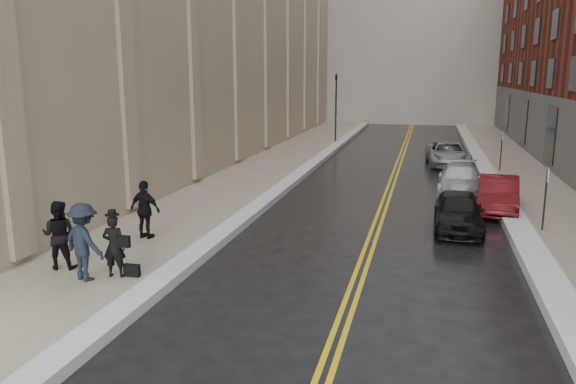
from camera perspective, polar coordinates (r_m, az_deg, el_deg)
The scene contains 18 objects.
ground at distance 13.16m, azimuth -5.28°, elevation -11.46°, with size 160.00×160.00×0.00m, color black.
sidewalk_left at distance 29.14m, azimuth -3.32°, elevation 1.79°, with size 4.00×64.00×0.15m, color gray.
sidewalk_right at distance 28.30m, azimuth 23.79°, elevation 0.48°, with size 3.00×64.00×0.15m, color gray.
lane_stripe_a at distance 27.92m, azimuth 10.29°, elevation 1.02°, with size 0.12×64.00×0.01m, color gold.
lane_stripe_b at distance 27.91m, azimuth 10.78°, elevation 1.00°, with size 0.12×64.00×0.01m, color gold.
snow_ridge_left at distance 28.54m, azimuth 1.09°, elevation 1.71°, with size 0.70×60.80×0.26m, color silver.
snow_ridge_right at distance 28.02m, azimuth 20.08°, elevation 0.82°, with size 0.85×60.80×0.30m, color silver.
traffic_signal at distance 41.97m, azimuth 4.90°, elevation 9.03°, with size 0.18×0.15×5.20m.
parking_sign_near at distance 20.13m, azimuth 24.70°, elevation -0.20°, with size 0.06×0.35×2.23m.
parking_sign_far at distance 31.85m, azimuth 20.86°, elevation 4.23°, with size 0.06×0.35×2.23m.
car_black at distance 19.74m, azimuth 16.92°, elevation -1.90°, with size 1.57×3.90×1.33m, color black.
car_maroon at distance 22.86m, azimuth 20.58°, elevation -0.26°, with size 1.43×4.11×1.36m, color #4C0D10.
car_silver_near at distance 25.69m, azimuth 17.03°, elevation 1.19°, with size 1.81×4.46×1.29m, color #B4B7BC.
car_silver_far at distance 33.62m, azimuth 15.92°, elevation 3.75°, with size 2.23×4.84×1.35m, color gray.
pedestrian_main at distance 14.85m, azimuth -17.25°, elevation -5.27°, with size 0.59×0.39×1.62m, color black.
pedestrian_a at distance 15.96m, azimuth -22.24°, elevation -4.04°, with size 0.89×0.69×1.83m, color black.
pedestrian_b at distance 14.83m, azimuth -20.02°, elevation -4.78°, with size 1.27×0.73×1.97m, color black.
pedestrian_c at distance 18.00m, azimuth -14.31°, elevation -1.75°, with size 1.07×0.45×1.83m, color black.
Camera 1 is at (4.06, -11.38, 5.23)m, focal length 35.00 mm.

